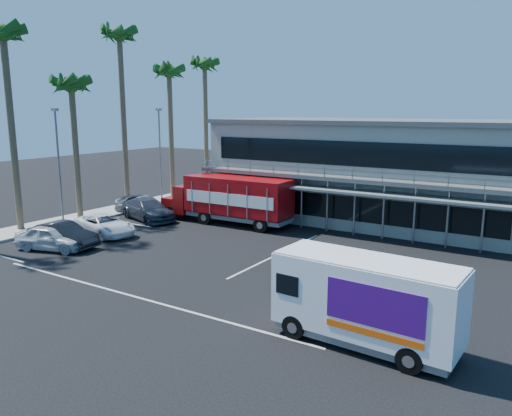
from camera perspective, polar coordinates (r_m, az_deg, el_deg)
The scene contains 17 objects.
ground at distance 26.90m, azimuth -4.36°, elevation -6.17°, with size 120.00×120.00×0.00m, color black.
building at distance 37.85m, azimuth 12.99°, elevation 4.30°, with size 22.40×12.00×7.30m.
curb_strip at distance 41.13m, azimuth -16.24°, elevation -0.37°, with size 3.00×32.00×0.16m, color #A5A399.
palm_b at distance 36.34m, azimuth -26.86°, elevation 16.21°, with size 2.80×2.80×13.75m.
palm_c at distance 38.39m, azimuth -20.32°, elevation 12.32°, with size 2.80×2.80×10.75m.
palm_d at distance 42.12m, azimuth -15.30°, elevation 17.35°, with size 2.80×2.80×14.75m.
palm_e at distance 45.14m, azimuth -9.89°, elevation 14.30°, with size 2.80×2.80×12.25m.
palm_f at distance 49.67m, azimuth -5.88°, elevation 15.14°, with size 2.80×2.80×13.25m.
light_pole_near at distance 36.78m, azimuth -21.62°, elevation 4.94°, with size 0.50×0.25×8.09m.
light_pole_far at distance 43.40m, azimuth -10.90°, elevation 6.36°, with size 0.50×0.25×8.09m.
red_truck at distance 35.24m, azimuth -3.04°, elevation 1.12°, with size 10.06×2.56×3.37m.
white_van at distance 17.66m, azimuth 12.44°, elevation -10.26°, with size 6.43×2.50×3.09m.
parked_car_a at distance 31.19m, azimuth -22.24°, elevation -3.15°, with size 1.73×4.31×1.47m, color silver.
parked_car_b at distance 31.60m, azimuth -21.17°, elevation -2.88°, with size 1.56×4.48×1.48m, color black.
parked_car_c at distance 33.82m, azimuth -16.96°, elevation -1.84°, with size 2.22×4.82×1.34m, color white.
parked_car_d at distance 37.57m, azimuth -12.25°, elevation -0.17°, with size 2.16×5.31×1.54m, color #2F323F.
parked_car_e at distance 40.01m, azimuth -12.63°, elevation 0.49°, with size 1.81×4.49×1.53m, color slate.
Camera 1 is at (15.40, -20.55, 8.02)m, focal length 35.00 mm.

